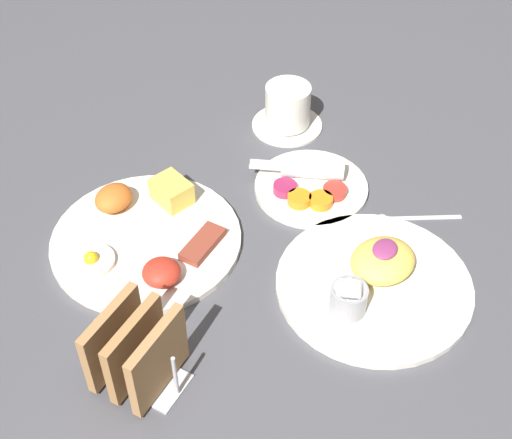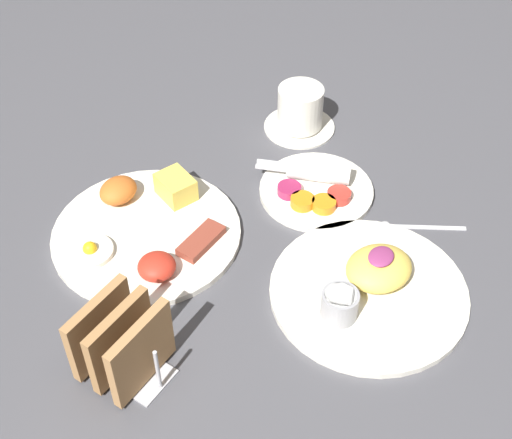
{
  "view_description": "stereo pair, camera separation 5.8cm",
  "coord_description": "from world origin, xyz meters",
  "px_view_note": "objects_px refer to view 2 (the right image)",
  "views": [
    {
      "loc": [
        -0.58,
        -0.29,
        0.74
      ],
      "look_at": [
        0.05,
        0.07,
        0.03
      ],
      "focal_mm": 50.0,
      "sensor_mm": 36.0,
      "label": 1
    },
    {
      "loc": [
        -0.55,
        -0.34,
        0.74
      ],
      "look_at": [
        0.05,
        0.07,
        0.03
      ],
      "focal_mm": 50.0,
      "sensor_mm": 36.0,
      "label": 2
    }
  ],
  "objects_px": {
    "plate_breakfast": "(146,228)",
    "toast_rack": "(121,343)",
    "plate_condiments": "(316,188)",
    "plate_foreground": "(369,286)",
    "coffee_cup": "(300,111)"
  },
  "relations": [
    {
      "from": "plate_foreground",
      "to": "coffee_cup",
      "type": "height_order",
      "value": "coffee_cup"
    },
    {
      "from": "plate_breakfast",
      "to": "coffee_cup",
      "type": "xyz_separation_m",
      "value": [
        0.34,
        -0.05,
        0.03
      ]
    },
    {
      "from": "toast_rack",
      "to": "plate_condiments",
      "type": "bearing_deg",
      "value": -4.55
    },
    {
      "from": "coffee_cup",
      "to": "plate_condiments",
      "type": "bearing_deg",
      "value": -139.8
    },
    {
      "from": "plate_condiments",
      "to": "coffee_cup",
      "type": "bearing_deg",
      "value": 40.2
    },
    {
      "from": "plate_condiments",
      "to": "plate_foreground",
      "type": "distance_m",
      "value": 0.21
    },
    {
      "from": "plate_breakfast",
      "to": "coffee_cup",
      "type": "distance_m",
      "value": 0.34
    },
    {
      "from": "plate_breakfast",
      "to": "toast_rack",
      "type": "xyz_separation_m",
      "value": [
        -0.19,
        -0.13,
        0.04
      ]
    },
    {
      "from": "plate_foreground",
      "to": "coffee_cup",
      "type": "relative_size",
      "value": 2.2
    },
    {
      "from": "plate_condiments",
      "to": "toast_rack",
      "type": "relative_size",
      "value": 1.63
    },
    {
      "from": "plate_breakfast",
      "to": "coffee_cup",
      "type": "height_order",
      "value": "coffee_cup"
    },
    {
      "from": "plate_breakfast",
      "to": "toast_rack",
      "type": "height_order",
      "value": "toast_rack"
    },
    {
      "from": "plate_foreground",
      "to": "coffee_cup",
      "type": "bearing_deg",
      "value": 45.61
    },
    {
      "from": "plate_condiments",
      "to": "plate_foreground",
      "type": "height_order",
      "value": "plate_foreground"
    },
    {
      "from": "coffee_cup",
      "to": "toast_rack",
      "type": "bearing_deg",
      "value": -171.85
    }
  ]
}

